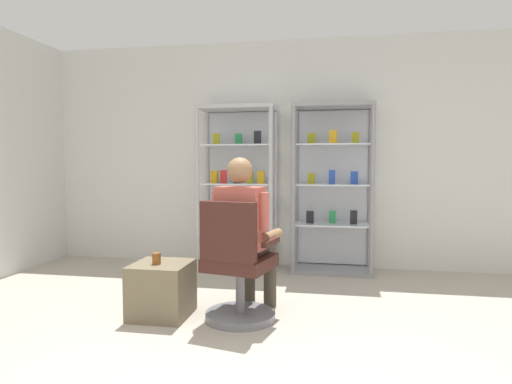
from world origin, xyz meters
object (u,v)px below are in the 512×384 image
display_cabinet_right (333,188)px  storage_crate (162,290)px  office_chair (237,272)px  seated_shopkeeper (246,229)px  display_cabinet_left (239,187)px  tea_glass (157,258)px

display_cabinet_right → storage_crate: bearing=-126.9°
office_chair → seated_shopkeeper: size_ratio=0.74×
display_cabinet_left → tea_glass: 1.90m
seated_shopkeeper → tea_glass: size_ratio=14.26×
office_chair → tea_glass: bearing=-178.5°
storage_crate → tea_glass: 0.27m
tea_glass → display_cabinet_left: bearing=81.6°
display_cabinet_left → display_cabinet_right: (1.10, 0.00, 0.00)m
tea_glass → seated_shopkeeper: bearing=14.2°
display_cabinet_right → seated_shopkeeper: bearing=-112.2°
seated_shopkeeper → tea_glass: seated_shopkeeper is taller
display_cabinet_left → seated_shopkeeper: bearing=-75.5°
seated_shopkeeper → office_chair: bearing=-102.5°
display_cabinet_right → office_chair: (-0.71, -1.81, -0.57)m
display_cabinet_left → display_cabinet_right: same height
display_cabinet_right → office_chair: bearing=-111.4°
display_cabinet_left → seated_shopkeeper: (0.43, -1.65, -0.25)m
storage_crate → tea_glass: bearing=-126.1°
storage_crate → office_chair: bearing=-1.7°
storage_crate → seated_shopkeeper: bearing=11.9°
office_chair → seated_shopkeeper: (0.04, 0.16, 0.32)m
storage_crate → display_cabinet_left: bearing=82.3°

